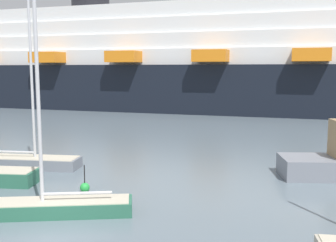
% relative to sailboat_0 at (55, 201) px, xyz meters
% --- Properties ---
extents(sailboat_0, '(7.11, 3.84, 12.81)m').
position_rel_sailboat_0_xyz_m(sailboat_0, '(0.00, 0.00, 0.00)').
color(sailboat_0, '#2D6B51').
rests_on(sailboat_0, ground_plane).
extents(sailboat_3, '(7.28, 2.70, 12.01)m').
position_rel_sailboat_0_xyz_m(sailboat_3, '(-6.42, 7.34, -0.05)').
color(sailboat_3, gray).
rests_on(sailboat_3, ground_plane).
extents(channel_buoy_1, '(0.52, 0.52, 1.51)m').
position_rel_sailboat_0_xyz_m(channel_buoy_1, '(-0.20, 3.39, -0.34)').
color(channel_buoy_1, green).
rests_on(channel_buoy_1, ground_plane).
extents(cruise_ship, '(131.98, 25.68, 23.23)m').
position_rel_sailboat_0_xyz_m(cruise_ship, '(1.13, 49.47, 6.83)').
color(cruise_ship, black).
rests_on(cruise_ship, ground_plane).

